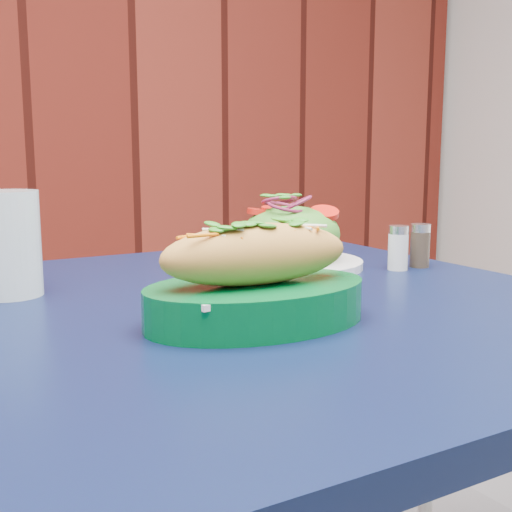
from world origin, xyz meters
TOP-DOWN VIEW (x-y plane):
  - cafe_table at (0.25, 1.23)m, footprint 0.82×0.82m
  - banh_mi_basket at (0.21, 1.14)m, footprint 0.25×0.17m
  - salad_plate at (0.42, 1.38)m, footprint 0.22×0.22m
  - water_glass at (0.02, 1.40)m, footprint 0.08×0.08m
  - salt_shaker at (0.54, 1.28)m, footprint 0.03×0.03m
  - pepper_shaker at (0.59, 1.28)m, footprint 0.03×0.03m

SIDE VIEW (x-z plane):
  - cafe_table at x=0.25m, z-range 0.29..1.04m
  - salt_shaker at x=0.54m, z-range 0.75..0.82m
  - pepper_shaker at x=0.59m, z-range 0.75..0.82m
  - banh_mi_basket at x=0.21m, z-range 0.74..0.85m
  - salad_plate at x=0.42m, z-range 0.74..0.85m
  - water_glass at x=0.02m, z-range 0.75..0.88m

